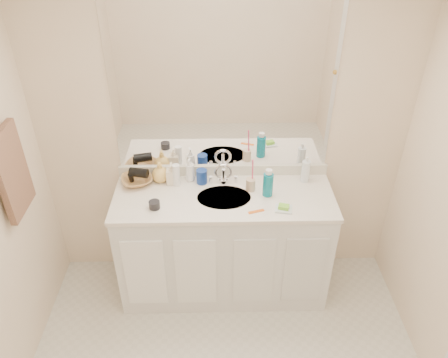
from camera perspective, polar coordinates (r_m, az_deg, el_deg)
wall_back at (r=3.06m, az=-0.12°, el=5.73°), size 2.60×0.02×2.40m
vanity_cabinet at (r=3.29m, az=-0.02°, el=-8.58°), size 1.50×0.55×0.85m
countertop at (r=3.01m, az=-0.02°, el=-2.39°), size 1.52×0.57×0.03m
backsplash at (r=3.19m, az=-0.11°, el=1.17°), size 1.52×0.03×0.08m
sink_basin at (r=2.99m, az=-0.01°, el=-2.57°), size 0.37×0.37×0.02m
faucet at (r=3.10m, az=-0.08°, el=0.41°), size 0.02×0.02×0.11m
mirror at (r=2.90m, az=-0.13°, el=11.95°), size 1.48×0.01×1.20m
blue_mug at (r=3.10m, az=-2.93°, el=0.33°), size 0.10×0.10×0.11m
tan_cup at (r=3.04m, az=3.49°, el=-0.72°), size 0.08×0.08×0.09m
toothbrush at (r=2.98m, az=3.75°, el=0.96°), size 0.02×0.04×0.21m
mouthwash_bottle at (r=2.97m, az=5.77°, el=-0.75°), size 0.09×0.09×0.17m
clear_pump_bottle at (r=3.16m, az=10.61°, el=1.00°), size 0.07×0.07×0.16m
soap_dish at (r=2.89m, az=7.79°, el=-3.91°), size 0.12×0.11×0.01m
green_soap at (r=2.88m, az=7.81°, el=-3.62°), size 0.08×0.07×0.02m
orange_comb at (r=2.86m, az=4.23°, el=-4.24°), size 0.11×0.05×0.00m
dark_jar at (r=2.91m, az=-9.07°, el=-3.34°), size 0.09×0.09×0.05m
extra_white_bottle at (r=3.08m, az=-6.26°, el=0.51°), size 0.06×0.06×0.17m
soap_bottle_white at (r=3.12m, az=-4.47°, el=1.24°), size 0.09×0.09×0.18m
soap_bottle_cream at (r=3.10m, az=-6.86°, el=0.75°), size 0.07×0.08×0.16m
soap_bottle_yellow at (r=3.14m, az=-8.36°, el=0.93°), size 0.12×0.12×0.15m
wicker_basket at (r=3.17m, az=-11.29°, el=-0.16°), size 0.27×0.27×0.05m
hair_dryer at (r=3.13m, az=-11.06°, el=0.82°), size 0.14×0.09×0.07m
hand_towel at (r=2.85m, az=-25.92°, el=0.81°), size 0.04×0.32×0.55m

